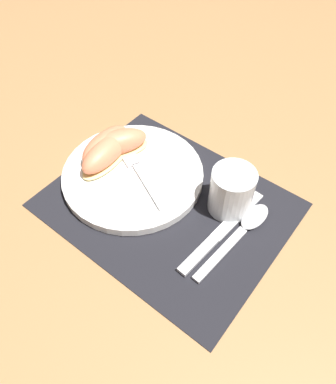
% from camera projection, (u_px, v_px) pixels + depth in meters
% --- Properties ---
extents(ground_plane, '(3.00, 3.00, 0.00)m').
position_uv_depth(ground_plane, '(168.00, 205.00, 0.66)').
color(ground_plane, '#A37547').
extents(placemat, '(0.40, 0.32, 0.00)m').
position_uv_depth(placemat, '(168.00, 204.00, 0.66)').
color(placemat, black).
rests_on(placemat, ground_plane).
extents(plate, '(0.26, 0.26, 0.02)m').
position_uv_depth(plate, '(133.00, 175.00, 0.69)').
color(plate, white).
rests_on(plate, placemat).
extents(juice_glass, '(0.07, 0.07, 0.08)m').
position_uv_depth(juice_glass, '(231.00, 193.00, 0.62)').
color(juice_glass, silver).
rests_on(juice_glass, placemat).
extents(knife, '(0.03, 0.21, 0.01)m').
position_uv_depth(knife, '(221.00, 232.00, 0.61)').
color(knife, silver).
rests_on(knife, placemat).
extents(spoon, '(0.04, 0.19, 0.01)m').
position_uv_depth(spoon, '(246.00, 226.00, 0.62)').
color(spoon, silver).
rests_on(spoon, placemat).
extents(fork, '(0.18, 0.10, 0.00)m').
position_uv_depth(fork, '(136.00, 168.00, 0.68)').
color(fork, silver).
rests_on(fork, plate).
extents(citrus_wedge_0, '(0.10, 0.12, 0.05)m').
position_uv_depth(citrus_wedge_0, '(119.00, 143.00, 0.70)').
color(citrus_wedge_0, '#F4DB84').
rests_on(citrus_wedge_0, plate).
extents(citrus_wedge_1, '(0.06, 0.12, 0.04)m').
position_uv_depth(citrus_wedge_1, '(106.00, 146.00, 0.70)').
color(citrus_wedge_1, '#F4DB84').
rests_on(citrus_wedge_1, plate).
extents(citrus_wedge_2, '(0.06, 0.13, 0.05)m').
position_uv_depth(citrus_wedge_2, '(107.00, 153.00, 0.69)').
color(citrus_wedge_2, '#F4DB84').
rests_on(citrus_wedge_2, plate).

